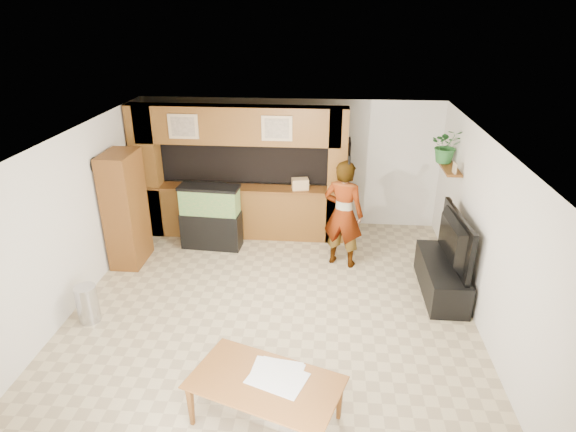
# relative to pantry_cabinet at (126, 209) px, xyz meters

# --- Properties ---
(floor) EXTENTS (6.50, 6.50, 0.00)m
(floor) POSITION_rel_pantry_cabinet_xyz_m (2.70, -1.28, -1.01)
(floor) COLOR tan
(floor) RESTS_ON ground
(ceiling) EXTENTS (6.50, 6.50, 0.00)m
(ceiling) POSITION_rel_pantry_cabinet_xyz_m (2.70, -1.28, 1.59)
(ceiling) COLOR white
(ceiling) RESTS_ON wall_back
(wall_back) EXTENTS (6.00, 0.00, 6.00)m
(wall_back) POSITION_rel_pantry_cabinet_xyz_m (2.70, 1.97, 0.29)
(wall_back) COLOR silver
(wall_back) RESTS_ON floor
(wall_left) EXTENTS (0.00, 6.50, 6.50)m
(wall_left) POSITION_rel_pantry_cabinet_xyz_m (-0.30, -1.28, 0.29)
(wall_left) COLOR silver
(wall_left) RESTS_ON floor
(wall_right) EXTENTS (0.00, 6.50, 6.50)m
(wall_right) POSITION_rel_pantry_cabinet_xyz_m (5.70, -1.28, 0.29)
(wall_right) COLOR silver
(wall_right) RESTS_ON floor
(partition) EXTENTS (4.20, 0.99, 2.60)m
(partition) POSITION_rel_pantry_cabinet_xyz_m (1.75, 1.36, 0.30)
(partition) COLOR brown
(partition) RESTS_ON floor
(wall_clock) EXTENTS (0.05, 0.25, 0.25)m
(wall_clock) POSITION_rel_pantry_cabinet_xyz_m (-0.27, -0.28, 0.89)
(wall_clock) COLOR black
(wall_clock) RESTS_ON wall_left
(wall_shelf) EXTENTS (0.25, 0.90, 0.04)m
(wall_shelf) POSITION_rel_pantry_cabinet_xyz_m (5.55, 0.67, 0.69)
(wall_shelf) COLOR brown
(wall_shelf) RESTS_ON wall_right
(pantry_cabinet) EXTENTS (0.51, 0.83, 2.02)m
(pantry_cabinet) POSITION_rel_pantry_cabinet_xyz_m (0.00, 0.00, 0.00)
(pantry_cabinet) COLOR brown
(pantry_cabinet) RESTS_ON floor
(trash_can) EXTENTS (0.31, 0.31, 0.57)m
(trash_can) POSITION_rel_pantry_cabinet_xyz_m (0.06, -1.81, -0.72)
(trash_can) COLOR #B2B2B7
(trash_can) RESTS_ON floor
(aquarium) EXTENTS (1.11, 0.42, 1.23)m
(aquarium) POSITION_rel_pantry_cabinet_xyz_m (1.32, 0.67, -0.41)
(aquarium) COLOR black
(aquarium) RESTS_ON floor
(tv_stand) EXTENTS (0.58, 1.59, 0.53)m
(tv_stand) POSITION_rel_pantry_cabinet_xyz_m (5.35, -0.58, -0.75)
(tv_stand) COLOR black
(tv_stand) RESTS_ON floor
(television) EXTENTS (0.27, 1.46, 0.83)m
(television) POSITION_rel_pantry_cabinet_xyz_m (5.35, -0.58, -0.06)
(television) COLOR black
(television) RESTS_ON tv_stand
(photo_frame) EXTENTS (0.04, 0.14, 0.18)m
(photo_frame) POSITION_rel_pantry_cabinet_xyz_m (5.55, 0.32, 0.80)
(photo_frame) COLOR tan
(photo_frame) RESTS_ON wall_shelf
(potted_plant) EXTENTS (0.56, 0.49, 0.61)m
(potted_plant) POSITION_rel_pantry_cabinet_xyz_m (5.52, 0.92, 1.01)
(potted_plant) COLOR #2C6E30
(potted_plant) RESTS_ON wall_shelf
(person) EXTENTS (0.82, 0.67, 1.93)m
(person) POSITION_rel_pantry_cabinet_xyz_m (3.77, 0.22, -0.05)
(person) COLOR #957751
(person) RESTS_ON floor
(microphone) EXTENTS (0.04, 0.10, 0.17)m
(microphone) POSITION_rel_pantry_cabinet_xyz_m (3.82, 0.06, 0.96)
(microphone) COLOR black
(microphone) RESTS_ON person
(dining_table) EXTENTS (1.82, 1.38, 0.57)m
(dining_table) POSITION_rel_pantry_cabinet_xyz_m (2.87, -3.48, -0.73)
(dining_table) COLOR brown
(dining_table) RESTS_ON floor
(newspaper_a) EXTENTS (0.72, 0.63, 0.01)m
(newspaper_a) POSITION_rel_pantry_cabinet_xyz_m (3.01, -3.39, -0.44)
(newspaper_a) COLOR silver
(newspaper_a) RESTS_ON dining_table
(newspaper_b) EXTENTS (0.59, 0.47, 0.01)m
(newspaper_b) POSITION_rel_pantry_cabinet_xyz_m (2.99, -3.28, -0.44)
(newspaper_b) COLOR silver
(newspaper_b) RESTS_ON dining_table
(newspaper_c) EXTENTS (0.56, 0.46, 0.01)m
(newspaper_c) POSITION_rel_pantry_cabinet_xyz_m (3.02, -3.28, -0.44)
(newspaper_c) COLOR silver
(newspaper_c) RESTS_ON dining_table
(counter_box) EXTENTS (0.34, 0.26, 0.21)m
(counter_box) POSITION_rel_pantry_cabinet_xyz_m (2.96, 1.17, 0.13)
(counter_box) COLOR tan
(counter_box) RESTS_ON partition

